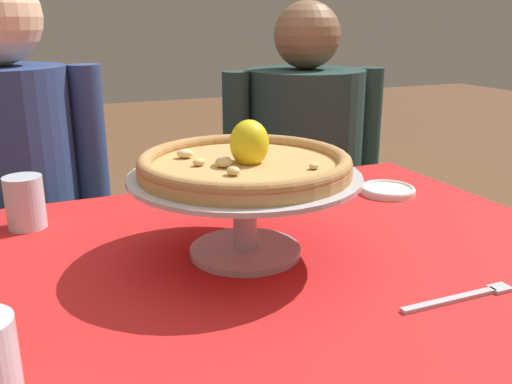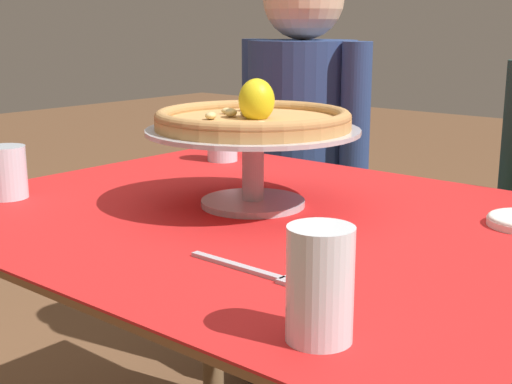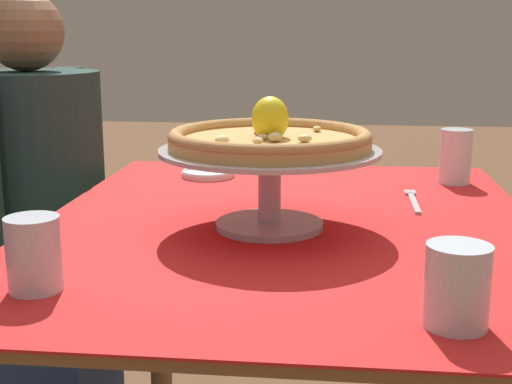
{
  "view_description": "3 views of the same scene",
  "coord_description": "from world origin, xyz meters",
  "px_view_note": "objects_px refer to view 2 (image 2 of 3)",
  "views": [
    {
      "loc": [
        -0.39,
        -0.81,
        1.13
      ],
      "look_at": [
        0.0,
        0.11,
        0.81
      ],
      "focal_mm": 38.94,
      "sensor_mm": 36.0,
      "label": 1
    },
    {
      "loc": [
        0.79,
        -0.96,
        1.06
      ],
      "look_at": [
        -0.03,
        0.02,
        0.76
      ],
      "focal_mm": 49.99,
      "sensor_mm": 36.0,
      "label": 2
    },
    {
      "loc": [
        -1.28,
        -0.08,
        1.08
      ],
      "look_at": [
        0.0,
        0.06,
        0.78
      ],
      "focal_mm": 49.2,
      "sensor_mm": 36.0,
      "label": 3
    }
  ],
  "objects_px": {
    "pizza": "(253,118)",
    "water_glass_back_left": "(222,143)",
    "dinner_fork": "(251,270)",
    "water_glass_front_left": "(6,175)",
    "pizza_stand": "(253,152)",
    "diner_left": "(301,187)",
    "water_glass_front_right": "(320,291)"
  },
  "relations": [
    {
      "from": "water_glass_front_right",
      "to": "dinner_fork",
      "type": "height_order",
      "value": "water_glass_front_right"
    },
    {
      "from": "pizza",
      "to": "water_glass_back_left",
      "type": "xyz_separation_m",
      "value": [
        -0.35,
        0.29,
        -0.12
      ]
    },
    {
      "from": "pizza_stand",
      "to": "water_glass_back_left",
      "type": "xyz_separation_m",
      "value": [
        -0.35,
        0.29,
        -0.06
      ]
    },
    {
      "from": "water_glass_back_left",
      "to": "dinner_fork",
      "type": "relative_size",
      "value": 0.53
    },
    {
      "from": "diner_left",
      "to": "water_glass_back_left",
      "type": "bearing_deg",
      "value": -86.84
    },
    {
      "from": "water_glass_back_left",
      "to": "dinner_fork",
      "type": "distance_m",
      "value": 0.82
    },
    {
      "from": "water_glass_front_right",
      "to": "water_glass_back_left",
      "type": "relative_size",
      "value": 1.22
    },
    {
      "from": "water_glass_back_left",
      "to": "water_glass_front_right",
      "type": "bearing_deg",
      "value": -41.53
    },
    {
      "from": "pizza_stand",
      "to": "pizza",
      "type": "bearing_deg",
      "value": 12.75
    },
    {
      "from": "water_glass_back_left",
      "to": "water_glass_front_left",
      "type": "bearing_deg",
      "value": -96.24
    },
    {
      "from": "water_glass_front_right",
      "to": "dinner_fork",
      "type": "distance_m",
      "value": 0.23
    },
    {
      "from": "pizza",
      "to": "water_glass_front_right",
      "type": "height_order",
      "value": "pizza"
    },
    {
      "from": "water_glass_front_right",
      "to": "water_glass_front_left",
      "type": "distance_m",
      "value": 0.85
    },
    {
      "from": "diner_left",
      "to": "water_glass_front_right",
      "type": "bearing_deg",
      "value": -52.65
    },
    {
      "from": "pizza",
      "to": "diner_left",
      "type": "bearing_deg",
      "value": 119.54
    },
    {
      "from": "water_glass_back_left",
      "to": "diner_left",
      "type": "bearing_deg",
      "value": 93.16
    },
    {
      "from": "pizza",
      "to": "water_glass_back_left",
      "type": "height_order",
      "value": "pizza"
    },
    {
      "from": "pizza_stand",
      "to": "water_glass_front_right",
      "type": "xyz_separation_m",
      "value": [
        0.43,
        -0.4,
        -0.05
      ]
    },
    {
      "from": "water_glass_front_right",
      "to": "water_glass_back_left",
      "type": "distance_m",
      "value": 1.04
    },
    {
      "from": "water_glass_front_right",
      "to": "diner_left",
      "type": "distance_m",
      "value": 1.33
    },
    {
      "from": "dinner_fork",
      "to": "water_glass_back_left",
      "type": "bearing_deg",
      "value": 135.41
    },
    {
      "from": "pizza_stand",
      "to": "water_glass_front_right",
      "type": "height_order",
      "value": "pizza_stand"
    },
    {
      "from": "water_glass_front_left",
      "to": "diner_left",
      "type": "distance_m",
      "value": 0.93
    },
    {
      "from": "water_glass_front_left",
      "to": "diner_left",
      "type": "xyz_separation_m",
      "value": [
        0.04,
        0.91,
        -0.18
      ]
    },
    {
      "from": "pizza",
      "to": "water_glass_front_right",
      "type": "bearing_deg",
      "value": -42.69
    },
    {
      "from": "dinner_fork",
      "to": "diner_left",
      "type": "height_order",
      "value": "diner_left"
    },
    {
      "from": "dinner_fork",
      "to": "water_glass_front_left",
      "type": "bearing_deg",
      "value": 178.36
    },
    {
      "from": "pizza",
      "to": "dinner_fork",
      "type": "height_order",
      "value": "pizza"
    },
    {
      "from": "pizza_stand",
      "to": "diner_left",
      "type": "relative_size",
      "value": 0.32
    },
    {
      "from": "diner_left",
      "to": "dinner_fork",
      "type": "bearing_deg",
      "value": -57.1
    },
    {
      "from": "dinner_fork",
      "to": "diner_left",
      "type": "bearing_deg",
      "value": 122.9
    },
    {
      "from": "water_glass_back_left",
      "to": "water_glass_front_left",
      "type": "distance_m",
      "value": 0.56
    }
  ]
}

